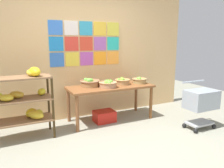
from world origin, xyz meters
TOP-DOWN VIEW (x-y plane):
  - ground at (0.00, 0.00)m, footprint 9.34×9.34m
  - back_wall_with_art at (0.00, 1.70)m, footprint 4.84×0.07m
  - banana_shelf_unit at (-1.16, 1.09)m, footprint 0.94×0.45m
  - display_table at (0.41, 1.22)m, footprint 1.64×0.68m
  - fruit_basket_back_right at (0.31, 1.11)m, footprint 0.34×0.34m
  - fruit_basket_right at (0.69, 1.26)m, footprint 0.31×0.31m
  - fruit_basket_back_left at (0.04, 1.35)m, footprint 0.38×0.38m
  - fruit_basket_centre at (1.05, 1.19)m, footprint 0.30×0.30m
  - produce_crate_under_table at (0.26, 1.18)m, footprint 0.39×0.30m
  - shopping_cart at (1.65, 0.14)m, footprint 0.55×0.41m

SIDE VIEW (x-z plane):
  - ground at x=0.00m, z-range 0.00..0.00m
  - produce_crate_under_table at x=0.26m, z-range 0.00..0.21m
  - shopping_cart at x=1.65m, z-range 0.08..0.91m
  - display_table at x=0.41m, z-range 0.26..0.95m
  - banana_shelf_unit at x=-1.16m, z-range 0.08..1.22m
  - fruit_basket_right at x=0.69m, z-range 0.68..0.81m
  - fruit_basket_centre at x=1.05m, z-range 0.68..0.82m
  - fruit_basket_back_right at x=0.31m, z-range 0.68..0.83m
  - fruit_basket_back_left at x=0.04m, z-range 0.68..0.84m
  - back_wall_with_art at x=0.00m, z-range 0.00..2.62m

